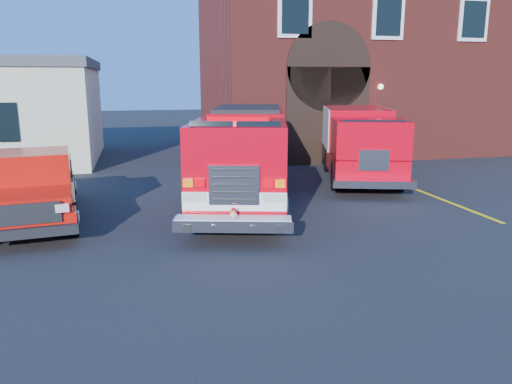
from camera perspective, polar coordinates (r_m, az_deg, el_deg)
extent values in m
plane|color=black|center=(11.42, -1.41, -5.08)|extent=(100.00, 100.00, 0.00)
cube|color=yellow|center=(14.97, 22.84, -1.76)|extent=(0.12, 3.00, 0.01)
cube|color=yellow|center=(17.41, 17.07, 0.60)|extent=(0.12, 3.00, 0.01)
cube|color=yellow|center=(20.00, 12.75, 2.36)|extent=(0.12, 3.00, 0.01)
cube|color=maroon|center=(27.09, 11.41, 13.55)|extent=(15.00, 10.00, 8.00)
cube|color=black|center=(21.15, 8.18, 8.55)|extent=(3.60, 0.12, 4.00)
cylinder|color=black|center=(21.10, 8.36, 13.97)|extent=(3.60, 0.12, 3.60)
cube|color=black|center=(20.71, 4.48, 19.64)|extent=(1.40, 0.10, 1.80)
cube|color=black|center=(22.25, 14.89, 18.79)|extent=(1.40, 0.10, 1.80)
cube|color=black|center=(24.36, 23.63, 17.62)|extent=(1.40, 0.10, 1.80)
cube|color=black|center=(20.22, -27.21, 7.10)|extent=(1.20, 0.10, 1.40)
cylinder|color=black|center=(12.03, -6.75, -1.80)|extent=(0.57, 1.04, 0.99)
cylinder|color=black|center=(11.89, 2.71, -1.88)|extent=(0.57, 1.04, 0.99)
cube|color=red|center=(14.66, -1.29, 2.00)|extent=(4.31, 8.39, 0.81)
cube|color=red|center=(16.56, -0.91, 6.84)|extent=(3.21, 4.41, 1.44)
cube|color=red|center=(11.92, -2.01, 4.76)|extent=(2.93, 3.37, 1.35)
cube|color=black|center=(10.76, -2.43, 5.83)|extent=(1.92, 0.59, 0.84)
cube|color=#E8000C|center=(11.84, -2.04, 8.34)|extent=(1.47, 0.68, 0.13)
cube|color=white|center=(10.66, -2.49, -1.11)|extent=(2.18, 0.65, 0.40)
cube|color=silver|center=(10.57, -2.52, 0.77)|extent=(1.05, 0.34, 0.84)
cube|color=silver|center=(10.53, -2.58, -3.67)|extent=(2.56, 1.14, 0.25)
cube|color=#B7B7BF|center=(16.65, -4.84, 6.83)|extent=(0.89, 3.13, 1.17)
cube|color=#B7B7BF|center=(16.54, 3.03, 6.82)|extent=(0.89, 3.13, 1.17)
sphere|color=#D8B98A|center=(10.48, -2.59, -2.64)|extent=(0.15, 0.15, 0.12)
sphere|color=#D8B98A|center=(10.45, -2.59, -2.17)|extent=(0.12, 0.12, 0.10)
sphere|color=#D8B98A|center=(10.45, -2.80, -1.96)|extent=(0.05, 0.05, 0.04)
sphere|color=#D8B98A|center=(10.45, -2.38, -1.97)|extent=(0.05, 0.05, 0.04)
ellipsoid|color=#C40B05|center=(10.44, -2.59, -2.00)|extent=(0.13, 0.13, 0.06)
cylinder|color=#C40B05|center=(10.44, -2.60, -2.09)|extent=(0.15, 0.15, 0.01)
cylinder|color=black|center=(12.08, -20.33, -2.98)|extent=(0.36, 0.80, 0.77)
cube|color=#BE1109|center=(13.82, -23.98, -0.76)|extent=(2.57, 5.51, 0.43)
cube|color=#BE1109|center=(11.90, -24.61, -0.94)|extent=(1.94, 1.66, 0.34)
cube|color=#BE1109|center=(13.39, -24.34, 2.19)|extent=(1.98, 1.95, 0.97)
cube|color=#BE1109|center=(15.26, -23.82, 1.93)|extent=(2.01, 2.23, 0.53)
cube|color=black|center=(11.20, -24.65, -4.31)|extent=(1.97, 0.38, 0.21)
cylinder|color=black|center=(16.24, 9.18, 1.91)|extent=(0.59, 1.03, 0.98)
cylinder|color=black|center=(16.53, 15.97, 1.77)|extent=(0.59, 1.03, 0.98)
cube|color=red|center=(18.75, 11.54, 4.08)|extent=(4.26, 7.47, 0.80)
cube|color=red|center=(19.95, 11.17, 7.57)|extent=(3.46, 4.92, 1.34)
cube|color=red|center=(16.18, 12.81, 6.03)|extent=(2.77, 2.71, 1.16)
cube|color=#B7B7BF|center=(19.85, 7.92, 7.40)|extent=(1.15, 3.58, 1.52)
cube|color=#B7B7BF|center=(20.13, 14.36, 7.20)|extent=(1.15, 3.58, 1.52)
cube|color=silver|center=(15.10, 13.32, 0.92)|extent=(2.42, 1.10, 0.22)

